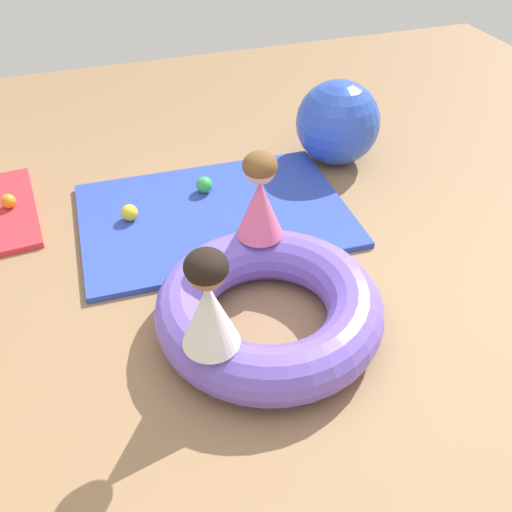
% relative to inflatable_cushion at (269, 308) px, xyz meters
% --- Properties ---
extents(ground_plane, '(8.00, 8.00, 0.00)m').
position_rel_inflatable_cushion_xyz_m(ground_plane, '(-0.11, -0.09, -0.14)').
color(ground_plane, '#93704C').
extents(gym_mat_near_right, '(1.71, 1.23, 0.04)m').
position_rel_inflatable_cushion_xyz_m(gym_mat_near_right, '(-0.00, 1.02, -0.12)').
color(gym_mat_near_right, '#2D47B7').
rests_on(gym_mat_near_right, ground).
extents(inflatable_cushion, '(1.12, 1.12, 0.28)m').
position_rel_inflatable_cushion_xyz_m(inflatable_cushion, '(0.00, 0.00, 0.00)').
color(inflatable_cushion, '#7056D1').
rests_on(inflatable_cushion, ground).
extents(child_in_pink, '(0.32, 0.32, 0.49)m').
position_rel_inflatable_cushion_xyz_m(child_in_pink, '(0.10, 0.42, 0.37)').
color(child_in_pink, '#E5608E').
rests_on(child_in_pink, inflatable_cushion).
extents(child_in_white, '(0.28, 0.28, 0.49)m').
position_rel_inflatable_cushion_xyz_m(child_in_white, '(-0.35, -0.25, 0.38)').
color(child_in_white, white).
rests_on(child_in_white, inflatable_cushion).
extents(play_ball_orange, '(0.09, 0.09, 0.09)m').
position_rel_inflatable_cushion_xyz_m(play_ball_orange, '(-1.23, 1.50, -0.05)').
color(play_ball_orange, orange).
rests_on(play_ball_orange, gym_mat_far_right).
extents(play_ball_green, '(0.11, 0.11, 0.11)m').
position_rel_inflatable_cushion_xyz_m(play_ball_green, '(0.00, 1.28, -0.04)').
color(play_ball_green, green).
rests_on(play_ball_green, gym_mat_near_right).
extents(play_ball_yellow, '(0.10, 0.10, 0.10)m').
position_rel_inflatable_cushion_xyz_m(play_ball_yellow, '(-0.52, 1.11, -0.05)').
color(play_ball_yellow, yellow).
rests_on(play_ball_yellow, gym_mat_near_right).
extents(exercise_ball_large, '(0.60, 0.60, 0.60)m').
position_rel_inflatable_cushion_xyz_m(exercise_ball_large, '(1.04, 1.45, 0.16)').
color(exercise_ball_large, blue).
rests_on(exercise_ball_large, ground).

